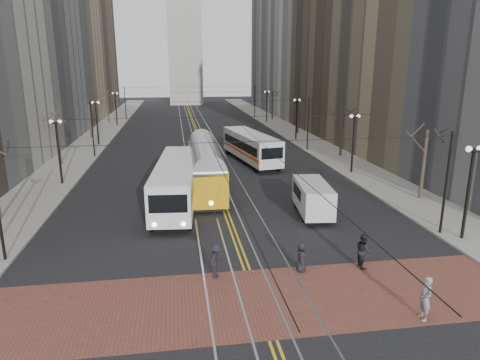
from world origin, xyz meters
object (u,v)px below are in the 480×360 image
object	(u,v)px
pedestrian_b	(425,298)
streetcar	(206,170)
pedestrian_c	(363,250)
pedestrian_d	(216,261)
rear_bus	(251,148)
cargo_van	(313,199)
sedan_grey	(273,152)
sedan_silver	(235,139)
pedestrian_a	(301,257)
transit_bus	(177,184)

from	to	relation	value
pedestrian_b	streetcar	bearing A→B (deg)	-156.10
pedestrian_c	pedestrian_d	xyz separation A→B (m)	(-7.80, 0.00, -0.02)
pedestrian_d	rear_bus	bearing A→B (deg)	10.66
cargo_van	pedestrian_d	bearing A→B (deg)	-126.89
pedestrian_c	pedestrian_d	distance (m)	7.80
pedestrian_b	sedan_grey	bearing A→B (deg)	-177.47
rear_bus	sedan_grey	xyz separation A→B (m)	(2.89, 1.56, -0.84)
streetcar	pedestrian_d	world-z (taller)	streetcar
streetcar	pedestrian_c	distance (m)	17.86
cargo_van	pedestrian_b	bearing A→B (deg)	-81.62
sedan_silver	pedestrian_b	xyz separation A→B (m)	(2.06, -42.36, 0.18)
sedan_grey	pedestrian_b	bearing A→B (deg)	-84.42
rear_bus	pedestrian_a	size ratio (longest dim) A/B	7.74
transit_bus	rear_bus	bearing A→B (deg)	64.46
cargo_van	sedan_grey	xyz separation A→B (m)	(1.60, 19.51, -0.41)
pedestrian_d	transit_bus	bearing A→B (deg)	32.94
transit_bus	cargo_van	xyz separation A→B (m)	(9.55, -3.87, -0.49)
pedestrian_a	pedestrian_c	size ratio (longest dim) A/B	0.86
pedestrian_c	streetcar	bearing A→B (deg)	24.74
transit_bus	pedestrian_d	bearing A→B (deg)	-76.61
pedestrian_b	pedestrian_d	bearing A→B (deg)	-116.79
sedan_grey	pedestrian_a	distance (m)	28.26
transit_bus	sedan_silver	size ratio (longest dim) A/B	2.77
streetcar	pedestrian_a	xyz separation A→B (m)	(3.74, -16.37, -0.84)
streetcar	rear_bus	world-z (taller)	streetcar
transit_bus	pedestrian_b	world-z (taller)	transit_bus
sedan_grey	pedestrian_c	xyz separation A→B (m)	(-1.52, -27.83, 0.18)
sedan_grey	pedestrian_d	size ratio (longest dim) A/B	2.47
rear_bus	sedan_grey	world-z (taller)	rear_bus
streetcar	sedan_grey	xyz separation A→B (m)	(8.63, 11.46, -0.88)
streetcar	sedan_grey	world-z (taller)	streetcar
pedestrian_a	pedestrian_d	xyz separation A→B (m)	(-4.42, 0.00, 0.11)
rear_bus	pedestrian_c	size ratio (longest dim) A/B	6.62
streetcar	rear_bus	distance (m)	11.44
pedestrian_c	sedan_silver	bearing A→B (deg)	3.67
sedan_grey	transit_bus	bearing A→B (deg)	-118.10
rear_bus	pedestrian_d	bearing A→B (deg)	-113.46
transit_bus	pedestrian_b	xyz separation A→B (m)	(10.11, -17.20, -0.69)
sedan_grey	rear_bus	bearing A→B (deg)	-144.23
transit_bus	pedestrian_c	xyz separation A→B (m)	(9.62, -12.20, -0.73)
sedan_silver	cargo_van	bearing A→B (deg)	-78.53
cargo_van	transit_bus	bearing A→B (deg)	163.86
sedan_grey	pedestrian_d	xyz separation A→B (m)	(-9.32, -27.83, 0.16)
pedestrian_a	pedestrian_c	xyz separation A→B (m)	(3.37, 0.00, 0.13)
sedan_grey	pedestrian_a	xyz separation A→B (m)	(-4.89, -27.83, 0.04)
rear_bus	sedan_silver	xyz separation A→B (m)	(-0.20, 11.09, -0.81)
transit_bus	streetcar	size ratio (longest dim) A/B	0.95
sedan_grey	pedestrian_a	world-z (taller)	pedestrian_a
sedan_grey	sedan_silver	distance (m)	10.02
pedestrian_b	pedestrian_d	size ratio (longest dim) A/B	1.06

